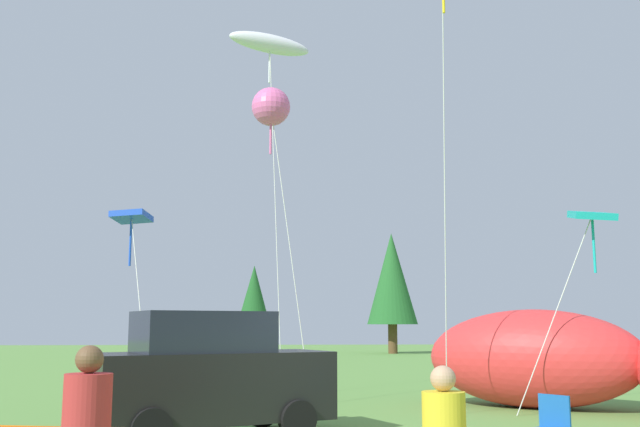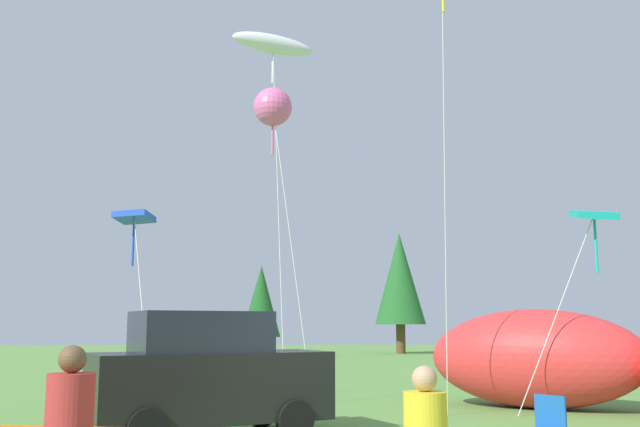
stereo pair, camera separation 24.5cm
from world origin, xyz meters
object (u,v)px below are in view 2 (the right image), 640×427
at_px(inflatable_cat, 567,363).
at_px(kite_blue_box, 134,220).
at_px(parked_car, 208,375).
at_px(kite_white_ghost, 273,45).
at_px(folding_chair, 545,424).
at_px(kite_teal_diamond, 593,218).
at_px(kite_pink_octopus, 273,108).

xyz_separation_m(inflatable_cat, kite_blue_box, (-10.50, 2.42, 3.62)).
distance_m(parked_car, inflatable_cat, 8.60).
xyz_separation_m(inflatable_cat, kite_white_ghost, (-6.96, 5.29, 9.72)).
distance_m(folding_chair, inflatable_cat, 6.77).
bearing_deg(kite_teal_diamond, kite_pink_octopus, 158.44).
relative_size(folding_chair, inflatable_cat, 0.14).
bearing_deg(kite_teal_diamond, inflatable_cat, 116.35).
distance_m(kite_pink_octopus, kite_teal_diamond, 8.54).
bearing_deg(parked_car, folding_chair, -51.11).
relative_size(parked_car, inflatable_cat, 0.68).
height_order(kite_blue_box, kite_teal_diamond, kite_blue_box).
distance_m(parked_car, kite_white_ghost, 13.20).
bearing_deg(folding_chair, kite_pink_octopus, -97.25).
bearing_deg(kite_blue_box, kite_pink_octopus, -6.54).
bearing_deg(kite_teal_diamond, parked_car, -161.82).
height_order(inflatable_cat, kite_blue_box, kite_blue_box).
bearing_deg(kite_blue_box, kite_white_ghost, 38.98).
bearing_deg(parked_car, kite_pink_octopus, 56.13).
bearing_deg(kite_pink_octopus, kite_teal_diamond, -21.56).
relative_size(parked_car, kite_blue_box, 0.90).
height_order(parked_car, inflatable_cat, inflatable_cat).
bearing_deg(folding_chair, inflatable_cat, -148.21).
relative_size(kite_white_ghost, kite_teal_diamond, 2.46).
distance_m(parked_car, kite_blue_box, 7.51).
distance_m(folding_chair, kite_teal_diamond, 7.24).
bearing_deg(kite_pink_octopus, inflatable_cat, -16.29).
relative_size(inflatable_cat, kite_white_ghost, 0.57).
bearing_deg(parked_car, inflatable_cat, 0.48).
xyz_separation_m(kite_white_ghost, kite_teal_diamond, (7.39, -6.17, -6.47)).
relative_size(inflatable_cat, kite_teal_diamond, 1.41).
bearing_deg(kite_teal_diamond, kite_blue_box, 163.21).
xyz_separation_m(folding_chair, kite_blue_box, (-7.72, 8.57, 4.14)).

